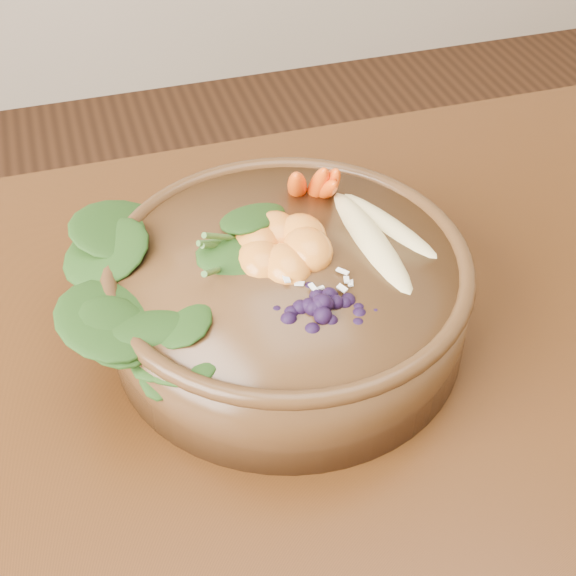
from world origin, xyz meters
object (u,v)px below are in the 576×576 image
stoneware_bowl (288,298)px  mandarin_cluster (281,232)px  kale_heap (206,210)px  blueberry_pile (325,289)px  carrot_cluster (308,154)px  banana_halves (381,219)px

stoneware_bowl → mandarin_cluster: mandarin_cluster is taller
kale_heap → blueberry_pile: size_ratio=1.42×
blueberry_pile → carrot_cluster: bearing=76.9°
carrot_cluster → mandarin_cluster: size_ratio=0.87×
stoneware_bowl → carrot_cluster: carrot_cluster is taller
mandarin_cluster → blueberry_pile: size_ratio=0.69×
kale_heap → banana_halves: 0.13m
blueberry_pile → mandarin_cluster: bearing=97.2°
stoneware_bowl → carrot_cluster: size_ratio=3.62×
carrot_cluster → stoneware_bowl: bearing=-123.7°
carrot_cluster → mandarin_cluster: 0.07m
carrot_cluster → blueberry_pile: size_ratio=0.60×
mandarin_cluster → stoneware_bowl: bearing=-89.9°
stoneware_bowl → blueberry_pile: (0.01, -0.05, 0.05)m
carrot_cluster → blueberry_pile: 0.13m
stoneware_bowl → blueberry_pile: 0.08m
carrot_cluster → banana_halves: 0.08m
banana_halves → mandarin_cluster: 0.08m
mandarin_cluster → kale_heap: bearing=144.7°
kale_heap → banana_halves: bearing=-17.1°
stoneware_bowl → carrot_cluster: 0.11m
stoneware_bowl → blueberry_pile: bearing=-80.7°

